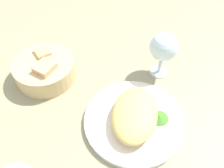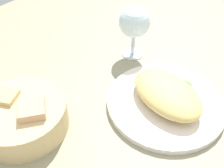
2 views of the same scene
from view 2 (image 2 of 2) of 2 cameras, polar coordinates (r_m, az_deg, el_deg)
ground_plane at (r=57.03cm, az=11.39°, el=-6.43°), size 140.00×140.00×2.00cm
plate at (r=56.95cm, az=11.67°, el=-4.03°), size 25.13×25.13×1.40cm
omelette at (r=54.91cm, az=12.08°, el=-1.96°), size 19.89×16.38×4.40cm
lettuce_garnish at (r=60.31cm, az=14.91°, el=0.14°), size 4.74×4.74×1.10cm
bread_basket at (r=53.08cm, az=-19.13°, el=-6.69°), size 17.39×17.39×7.43cm
wine_glass_near at (r=65.46cm, az=5.00°, el=13.26°), size 7.96×7.96×13.74cm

